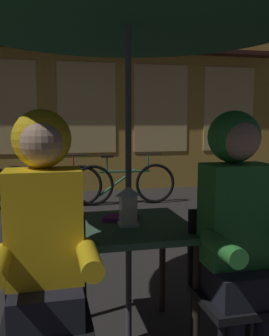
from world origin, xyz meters
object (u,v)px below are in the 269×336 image
object	(u,v)px
lantern	(128,205)
person_left_hooded	(44,232)
person_right_hooded	(238,220)
chair_left	(47,302)
chair_right	(231,282)
book	(121,218)
bicycle_fourth	(125,183)
cafe_table	(129,241)
bicycle_third	(49,185)

from	to	relation	value
lantern	person_left_hooded	bearing A→B (deg)	-139.82
lantern	person_right_hooded	distance (m)	0.63
lantern	person_right_hooded	world-z (taller)	person_right_hooded
chair_left	chair_right	xyz separation A→B (m)	(0.96, 0.00, 0.00)
book	person_left_hooded	bearing A→B (deg)	-104.11
lantern	bicycle_fourth	world-z (taller)	lantern
chair_left	bicycle_fourth	world-z (taller)	chair_left
chair_left	person_left_hooded	size ratio (longest dim) A/B	0.62
cafe_table	bicycle_third	world-z (taller)	bicycle_third
chair_left	cafe_table	bearing A→B (deg)	37.55
person_right_hooded	bicycle_fourth	xyz separation A→B (m)	(0.27, 4.20, -0.50)
person_left_hooded	bicycle_third	size ratio (longest dim) A/B	0.84
cafe_table	person_left_hooded	bearing A→B (deg)	-138.43
chair_right	person_right_hooded	size ratio (longest dim) A/B	0.62
chair_left	bicycle_third	bearing A→B (deg)	89.65
chair_left	bicycle_fourth	xyz separation A→B (m)	(1.23, 4.14, -0.14)
lantern	chair_left	world-z (taller)	lantern
chair_right	person_left_hooded	xyz separation A→B (m)	(-0.96, -0.06, 0.36)
cafe_table	chair_right	size ratio (longest dim) A/B	0.85
bicycle_third	bicycle_fourth	distance (m)	1.20
cafe_table	chair_left	xyz separation A→B (m)	(-0.48, -0.37, -0.15)
chair_right	bicycle_fourth	world-z (taller)	chair_right
cafe_table	chair_right	world-z (taller)	chair_right
bicycle_fourth	person_right_hooded	bearing A→B (deg)	-93.61
lantern	bicycle_third	distance (m)	3.97
chair_right	book	size ratio (longest dim) A/B	4.35
chair_left	person_left_hooded	xyz separation A→B (m)	(-0.00, -0.06, 0.36)
cafe_table	chair_left	world-z (taller)	chair_left
chair_left	person_left_hooded	distance (m)	0.36
cafe_table	bicycle_third	xyz separation A→B (m)	(-0.45, 3.88, -0.29)
chair_left	person_right_hooded	world-z (taller)	person_right_hooded
person_left_hooded	book	distance (m)	0.70
chair_right	person_right_hooded	distance (m)	0.36
chair_left	book	size ratio (longest dim) A/B	4.35
bicycle_fourth	book	xyz separation A→B (m)	(-0.77, -3.68, 0.41)
bicycle_fourth	book	bearing A→B (deg)	-101.87
person_right_hooded	bicycle_fourth	bearing A→B (deg)	86.39
cafe_table	bicycle_fourth	xyz separation A→B (m)	(0.75, 3.77, -0.29)
cafe_table	person_left_hooded	xyz separation A→B (m)	(-0.48, -0.43, 0.21)
cafe_table	book	distance (m)	0.15
person_left_hooded	bicycle_fourth	distance (m)	4.40
bicycle_fourth	chair_right	bearing A→B (deg)	-93.66
person_right_hooded	chair_left	bearing A→B (deg)	176.61
bicycle_fourth	cafe_table	bearing A→B (deg)	-101.17
cafe_table	person_left_hooded	world-z (taller)	person_left_hooded
lantern	chair_right	bearing A→B (deg)	-34.94
lantern	book	distance (m)	0.16
chair_left	book	xyz separation A→B (m)	(0.45, 0.46, 0.26)
book	bicycle_third	bearing A→B (deg)	123.31
person_right_hooded	book	bearing A→B (deg)	134.36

